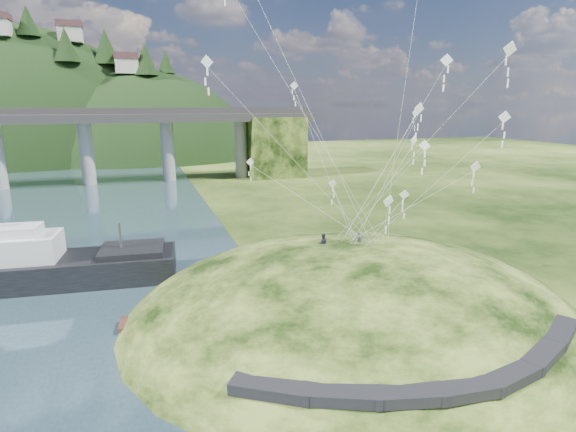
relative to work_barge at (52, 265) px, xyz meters
name	(u,v)px	position (x,y,z in m)	size (l,w,h in m)	color
ground	(260,340)	(14.92, -15.51, -1.79)	(320.00, 320.00, 0.00)	black
grass_hill	(353,329)	(22.92, -13.51, -3.29)	(36.00, 32.00, 13.00)	black
footpath	(447,372)	(22.38, -25.25, 0.29)	(22.29, 5.84, 0.83)	black
bridge	(28,137)	(-11.54, 54.56, 7.91)	(160.00, 11.00, 15.00)	#2D2B2B
far_ridge	(9,186)	(-28.66, 106.66, -9.23)	(153.00, 70.00, 94.50)	black
work_barge	(52,265)	(0.00, 0.00, 0.00)	(20.89, 7.55, 7.15)	black
wooden_dock	(210,315)	(12.16, -11.42, -1.39)	(12.81, 2.97, 0.91)	#3A1F17
kite_flyers	(334,233)	(22.24, -11.02, 3.90)	(3.54, 1.21, 1.60)	#262A32
kite_swarm	(384,111)	(24.46, -13.94, 13.37)	(20.64, 15.95, 20.39)	white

